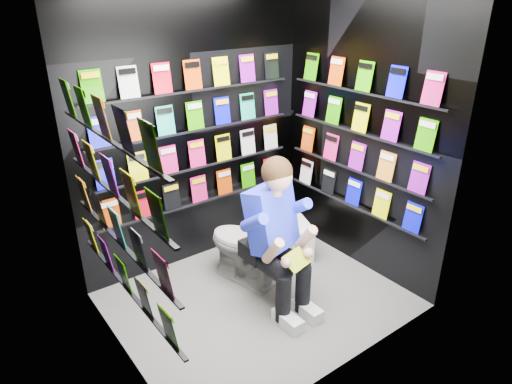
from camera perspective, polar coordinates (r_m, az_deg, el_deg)
floor at (r=4.22m, az=0.22°, el=-13.30°), size 2.40×2.40×0.00m
wall_back at (r=4.38m, az=-7.71°, el=7.13°), size 2.40×0.04×2.60m
wall_front at (r=2.91m, az=12.19°, el=-2.10°), size 2.40×0.04×2.60m
wall_left at (r=3.07m, az=-17.95°, el=-1.36°), size 0.04×2.00×2.60m
wall_right at (r=4.37m, az=13.00°, el=6.70°), size 0.04×2.00×2.60m
comics_back at (r=4.35m, az=-7.51°, el=7.10°), size 2.10×0.06×1.37m
comics_left at (r=3.08m, az=-17.44°, el=-1.14°), size 0.06×1.70×1.37m
comics_right at (r=4.35m, az=12.74°, el=6.70°), size 0.06×1.70×1.37m
toilet at (r=4.29m, az=-1.51°, el=-6.67°), size 0.58×0.83×0.73m
longbox at (r=4.80m, az=5.01°, el=-5.99°), size 0.37×0.49×0.32m
longbox_lid at (r=4.72m, az=5.09°, el=-4.11°), size 0.40×0.52×0.03m
reader at (r=3.81m, az=1.73°, el=-3.41°), size 0.74×0.93×1.52m
held_comic at (r=3.69m, az=5.10°, el=-8.42°), size 0.26×0.19×0.10m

